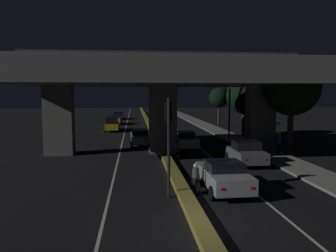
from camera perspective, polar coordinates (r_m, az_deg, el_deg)
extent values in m
plane|color=black|center=(12.62, 5.30, -16.84)|extent=(200.00, 200.00, 0.00)
cube|color=beige|center=(46.69, -7.37, -0.33)|extent=(0.12, 126.00, 0.00)
cube|color=beige|center=(47.04, 1.23, -0.25)|extent=(0.12, 126.00, 0.00)
cube|color=olive|center=(46.72, -3.06, -0.11)|extent=(0.68, 126.00, 0.30)
cube|color=gray|center=(41.10, 9.05, -1.07)|extent=(2.56, 126.00, 0.14)
cube|color=#5B5956|center=(27.13, -18.45, 0.97)|extent=(2.20, 1.34, 5.50)
cube|color=#5B5956|center=(28.49, 15.75, 1.26)|extent=(2.20, 1.34, 5.50)
cube|color=#5B5956|center=(26.58, -0.92, 1.17)|extent=(2.20, 1.34, 5.50)
cube|color=#5B5956|center=(26.55, -0.93, 9.04)|extent=(22.49, 12.50, 1.79)
cube|color=#333335|center=(26.66, -0.94, 11.93)|extent=(22.49, 0.40, 0.90)
cylinder|color=black|center=(15.07, 0.14, -3.90)|extent=(0.14, 0.14, 4.64)
cube|color=black|center=(15.06, 0.07, 2.41)|extent=(0.30, 0.28, 0.95)
sphere|color=black|center=(15.20, 0.01, 3.56)|extent=(0.18, 0.18, 0.18)
sphere|color=black|center=(15.21, 0.01, 2.44)|extent=(0.18, 0.18, 0.18)
sphere|color=green|center=(15.23, 0.01, 1.32)|extent=(0.18, 0.18, 0.18)
cylinder|color=#2D2D30|center=(35.35, 10.68, 4.50)|extent=(0.18, 0.18, 8.35)
cylinder|color=#2D2D30|center=(35.23, 9.17, 11.08)|extent=(2.06, 0.10, 0.10)
ellipsoid|color=#F2B759|center=(34.97, 7.50, 10.98)|extent=(0.56, 0.32, 0.24)
cube|color=gray|center=(16.66, 9.61, -8.74)|extent=(1.98, 4.27, 0.75)
cube|color=black|center=(16.42, 9.75, -6.84)|extent=(1.70, 1.73, 0.43)
cylinder|color=black|center=(17.83, 5.40, -8.96)|extent=(0.21, 0.67, 0.66)
cylinder|color=black|center=(18.31, 11.13, -8.65)|extent=(0.21, 0.67, 0.66)
cylinder|color=black|center=(15.22, 7.71, -11.56)|extent=(0.21, 0.67, 0.66)
cylinder|color=black|center=(15.78, 14.35, -11.06)|extent=(0.21, 0.67, 0.66)
cube|color=red|center=(14.50, 9.51, -10.77)|extent=(0.18, 0.03, 0.11)
cube|color=red|center=(14.92, 14.47, -10.40)|extent=(0.18, 0.03, 0.11)
cube|color=#515459|center=(23.11, 13.37, -4.83)|extent=(1.91, 3.92, 0.73)
cube|color=black|center=(22.91, 13.48, -3.30)|extent=(1.66, 1.58, 0.55)
cylinder|color=black|center=(24.12, 10.30, -5.21)|extent=(0.21, 0.64, 0.64)
cylinder|color=black|center=(24.67, 14.42, -5.06)|extent=(0.21, 0.64, 0.64)
cylinder|color=black|center=(21.70, 12.13, -6.46)|extent=(0.21, 0.64, 0.64)
cylinder|color=black|center=(22.31, 16.65, -6.24)|extent=(0.21, 0.64, 0.64)
cube|color=red|center=(21.07, 13.38, -5.74)|extent=(0.18, 0.03, 0.11)
cube|color=red|center=(21.52, 16.70, -5.58)|extent=(0.18, 0.03, 0.11)
cube|color=silver|center=(29.13, 2.98, -2.54)|extent=(1.76, 4.48, 0.71)
cube|color=black|center=(28.94, 3.03, -1.40)|extent=(1.52, 1.81, 0.49)
cylinder|color=black|center=(30.49, 0.98, -2.84)|extent=(0.21, 0.65, 0.65)
cylinder|color=black|center=(30.76, 4.03, -2.78)|extent=(0.21, 0.65, 0.65)
cylinder|color=black|center=(27.61, 1.81, -3.73)|extent=(0.21, 0.65, 0.65)
cylinder|color=black|center=(27.91, 5.17, -3.66)|extent=(0.21, 0.65, 0.65)
cube|color=red|center=(26.84, 2.55, -3.17)|extent=(0.18, 0.03, 0.11)
cube|color=red|center=(27.06, 5.03, -3.11)|extent=(0.18, 0.03, 0.11)
cube|color=gray|center=(31.19, -4.94, -2.08)|extent=(1.80, 4.78, 0.68)
cube|color=black|center=(31.23, -4.96, -1.02)|extent=(1.52, 1.93, 0.45)
cylinder|color=black|center=(29.74, -3.23, -3.11)|extent=(0.22, 0.61, 0.60)
cylinder|color=black|center=(29.67, -6.38, -3.16)|extent=(0.22, 0.61, 0.60)
cylinder|color=black|center=(32.82, -3.64, -2.29)|extent=(0.22, 0.61, 0.60)
cylinder|color=black|center=(32.76, -6.48, -2.33)|extent=(0.22, 0.61, 0.60)
cube|color=white|center=(33.58, -4.12, -1.70)|extent=(0.18, 0.03, 0.11)
cube|color=white|center=(33.54, -6.12, -1.73)|extent=(0.18, 0.03, 0.11)
cube|color=gold|center=(43.24, -9.69, 0.05)|extent=(1.80, 4.84, 0.72)
cube|color=black|center=(43.05, -9.72, 1.05)|extent=(1.56, 3.49, 0.82)
cylinder|color=black|center=(41.68, -8.65, -0.64)|extent=(0.22, 0.63, 0.63)
cylinder|color=black|center=(41.74, -10.88, -0.67)|extent=(0.22, 0.63, 0.63)
cylinder|color=black|center=(44.83, -8.57, -0.20)|extent=(0.22, 0.63, 0.63)
cylinder|color=black|center=(44.89, -10.65, -0.23)|extent=(0.22, 0.63, 0.63)
cube|color=white|center=(45.63, -8.85, 0.22)|extent=(0.18, 0.04, 0.11)
cube|color=white|center=(45.67, -10.31, 0.20)|extent=(0.18, 0.04, 0.11)
cube|color=gold|center=(52.45, -9.07, 1.04)|extent=(1.77, 4.00, 0.72)
cube|color=black|center=(52.60, -9.06, 1.67)|extent=(1.51, 1.94, 0.42)
cylinder|color=black|center=(51.12, -8.29, 0.53)|extent=(0.22, 0.65, 0.64)
cylinder|color=black|center=(51.26, -10.09, 0.51)|extent=(0.22, 0.65, 0.64)
cylinder|color=black|center=(53.71, -8.09, 0.78)|extent=(0.22, 0.65, 0.64)
cylinder|color=black|center=(53.85, -9.80, 0.76)|extent=(0.22, 0.65, 0.64)
cube|color=white|center=(54.39, -8.29, 1.10)|extent=(0.18, 0.04, 0.11)
cube|color=white|center=(54.48, -9.50, 1.09)|extent=(0.18, 0.04, 0.11)
cube|color=#141938|center=(63.07, -8.59, 1.75)|extent=(1.94, 4.23, 0.62)
cube|color=black|center=(63.24, -8.60, 2.26)|extent=(1.65, 2.05, 0.47)
cylinder|color=black|center=(61.70, -7.79, 1.39)|extent=(0.22, 0.62, 0.62)
cylinder|color=black|center=(61.73, -9.43, 1.37)|extent=(0.22, 0.62, 0.62)
cylinder|color=black|center=(64.45, -7.78, 1.57)|extent=(0.22, 0.62, 0.62)
cylinder|color=black|center=(64.48, -9.36, 1.55)|extent=(0.22, 0.62, 0.62)
cube|color=white|center=(65.16, -8.01, 1.80)|extent=(0.18, 0.04, 0.11)
cube|color=white|center=(65.18, -9.12, 1.79)|extent=(0.18, 0.04, 0.11)
cylinder|color=black|center=(17.24, 4.42, -9.63)|extent=(0.09, 0.57, 0.57)
cylinder|color=black|center=(16.10, 5.29, -10.75)|extent=(0.11, 0.57, 0.57)
cube|color=black|center=(16.61, 4.84, -9.44)|extent=(0.26, 0.93, 0.32)
cylinder|color=#3F3F44|center=(16.51, 4.85, -8.11)|extent=(0.33, 0.33, 0.47)
sphere|color=silver|center=(16.43, 4.86, -6.90)|extent=(0.24, 0.24, 0.24)
cube|color=red|center=(15.99, 5.33, -10.04)|extent=(0.08, 0.03, 0.08)
cylinder|color=black|center=(25.40, 1.41, -4.65)|extent=(0.09, 0.57, 0.57)
cylinder|color=black|center=(24.17, 1.72, -5.18)|extent=(0.11, 0.57, 0.57)
cube|color=maroon|center=(24.74, 1.56, -4.41)|extent=(0.26, 0.96, 0.32)
cylinder|color=maroon|center=(24.67, 1.56, -3.44)|extent=(0.33, 0.33, 0.53)
sphere|color=black|center=(24.62, 1.57, -2.55)|extent=(0.24, 0.24, 0.24)
cube|color=red|center=(24.08, 1.73, -4.69)|extent=(0.08, 0.03, 0.08)
cylinder|color=black|center=(26.93, 18.70, -3.78)|extent=(0.26, 0.26, 0.83)
cylinder|color=navy|center=(26.82, 18.75, -2.17)|extent=(0.31, 0.31, 0.69)
sphere|color=tan|center=(26.77, 18.78, -1.20)|extent=(0.23, 0.23, 0.23)
cylinder|color=#2D2116|center=(27.45, 20.49, -0.98)|extent=(0.45, 0.45, 3.65)
sphere|color=black|center=(27.29, 20.74, 6.25)|extent=(4.35, 4.35, 4.35)
cylinder|color=#2D2116|center=(38.12, 13.02, 0.55)|extent=(0.41, 0.41, 3.07)
sphere|color=black|center=(37.98, 13.12, 5.13)|extent=(4.02, 4.02, 4.02)
cylinder|color=#38281C|center=(50.16, 8.82, 1.85)|extent=(0.33, 0.33, 3.14)
sphere|color=black|center=(50.05, 8.87, 4.93)|extent=(3.00, 3.00, 3.00)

